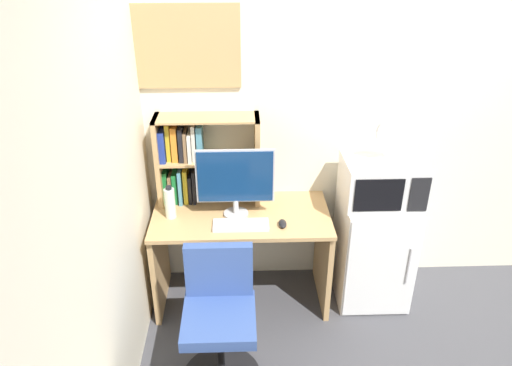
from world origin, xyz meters
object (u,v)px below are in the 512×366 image
hutch_bookshelf (193,158)px  microwave (382,181)px  mini_fridge (373,249)px  wall_corkboard (185,47)px  desk_chair (220,326)px  desk_fan (391,136)px  computer_mouse (283,224)px  water_bottle (170,203)px  monitor (235,179)px  keyboard (241,225)px

hutch_bookshelf → microwave: (1.26, -0.19, -0.10)m
mini_fridge → wall_corkboard: (-1.27, 0.28, 1.38)m
mini_fridge → desk_chair: desk_chair is taller
microwave → desk_fan: desk_fan is taller
mini_fridge → desk_fan: bearing=-9.4°
wall_corkboard → computer_mouse: bearing=-36.7°
desk_chair → desk_fan: bearing=33.1°
water_bottle → desk_chair: bearing=-63.7°
computer_mouse → water_bottle: water_bottle is taller
monitor → computer_mouse: monitor is taller
desk_fan → wall_corkboard: size_ratio=0.43×
water_bottle → desk_fan: (1.42, 0.03, 0.44)m
water_bottle → keyboard: bearing=-16.0°
hutch_bookshelf → desk_chair: bearing=-78.2°
monitor → mini_fridge: 1.14m
microwave → wall_corkboard: size_ratio=0.74×
hutch_bookshelf → water_bottle: (-0.15, -0.23, -0.22)m
water_bottle → desk_chair: size_ratio=0.27×
keyboard → microwave: bearing=10.3°
water_bottle → wall_corkboard: bearing=67.3°
desk_fan → mini_fridge: bearing=170.6°
monitor → desk_fan: bearing=1.0°
monitor → keyboard: (0.03, -0.15, -0.26)m
computer_mouse → monitor: bearing=153.8°
microwave → mini_fridge: bearing=-90.1°
computer_mouse → desk_fan: 0.89m
monitor → wall_corkboard: 0.89m
microwave → desk_fan: 0.32m
desk_fan → desk_chair: bearing=-146.9°
monitor → wall_corkboard: size_ratio=0.73×
water_bottle → mini_fridge: water_bottle is taller
computer_mouse → microwave: 0.72m
monitor → desk_chair: monitor is taller
monitor → keyboard: size_ratio=1.42×
hutch_bookshelf → computer_mouse: bearing=-31.5°
keyboard → water_bottle: water_bottle is taller
monitor → desk_chair: size_ratio=0.59×
water_bottle → microwave: 1.41m
water_bottle → wall_corkboard: 1.01m
microwave → wall_corkboard: (-1.27, 0.28, 0.83)m
hutch_bookshelf → wall_corkboard: size_ratio=1.00×
mini_fridge → wall_corkboard: bearing=167.5°
keyboard → monitor: bearing=102.2°
monitor → hutch_bookshelf: bearing=143.6°
mini_fridge → microwave: microwave is taller
desk_chair → monitor: bearing=81.9°
hutch_bookshelf → wall_corkboard: (-0.01, 0.09, 0.72)m
microwave → desk_fan: (0.02, -0.01, 0.32)m
monitor → computer_mouse: bearing=-26.2°
hutch_bookshelf → monitor: bearing=-36.4°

